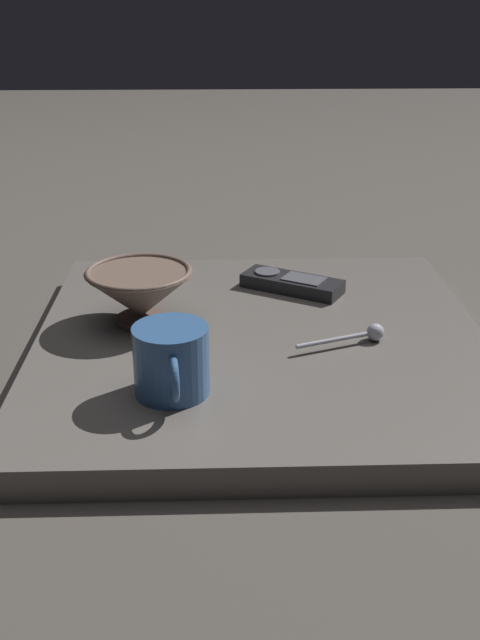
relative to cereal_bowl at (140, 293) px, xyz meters
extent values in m
plane|color=#47423D|center=(0.17, -0.05, -0.08)|extent=(6.00, 6.00, 0.00)
cube|color=#5B5651|center=(0.17, -0.05, -0.06)|extent=(0.61, 0.62, 0.04)
cylinder|color=brown|center=(0.00, 0.00, -0.04)|extent=(0.07, 0.07, 0.01)
cone|color=brown|center=(0.00, 0.00, 0.00)|extent=(0.15, 0.15, 0.07)
torus|color=brown|center=(0.00, 0.00, 0.03)|extent=(0.15, 0.15, 0.01)
cylinder|color=#33598C|center=(0.05, -0.20, 0.00)|extent=(0.09, 0.09, 0.08)
torus|color=#33598C|center=(0.06, -0.25, 0.00)|extent=(0.01, 0.05, 0.05)
cylinder|color=#A3A5B2|center=(0.26, -0.09, -0.03)|extent=(0.10, 0.04, 0.01)
sphere|color=#A3A5B2|center=(0.32, -0.07, -0.03)|extent=(0.02, 0.02, 0.02)
cube|color=black|center=(0.22, 0.11, -0.03)|extent=(0.16, 0.13, 0.02)
cylinder|color=#4C4C54|center=(0.19, 0.14, -0.02)|extent=(0.04, 0.04, 0.00)
cube|color=#4C4C54|center=(0.24, 0.10, -0.02)|extent=(0.07, 0.07, 0.00)
camera|label=1|loc=(0.11, -0.97, 0.39)|focal=42.30mm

